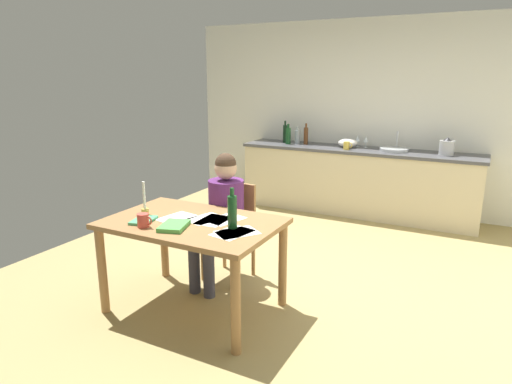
% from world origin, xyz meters
% --- Properties ---
extents(ground_plane, '(5.20, 5.20, 0.04)m').
position_xyz_m(ground_plane, '(0.00, 0.00, -0.02)').
color(ground_plane, tan).
extents(wall_back, '(5.20, 0.12, 2.60)m').
position_xyz_m(wall_back, '(0.00, 2.60, 1.30)').
color(wall_back, silver).
rests_on(wall_back, ground).
extents(kitchen_counter, '(3.19, 0.64, 0.90)m').
position_xyz_m(kitchen_counter, '(0.00, 2.24, 0.45)').
color(kitchen_counter, beige).
rests_on(kitchen_counter, ground).
extents(dining_table, '(1.34, 0.89, 0.75)m').
position_xyz_m(dining_table, '(-0.44, -0.98, 0.65)').
color(dining_table, '#9E7042').
rests_on(dining_table, ground).
extents(chair_at_table, '(0.43, 0.43, 0.89)m').
position_xyz_m(chair_at_table, '(-0.49, -0.30, 0.50)').
color(chair_at_table, '#9E7042').
rests_on(chair_at_table, ground).
extents(person_seated, '(0.35, 0.61, 1.19)m').
position_xyz_m(person_seated, '(-0.50, -0.44, 0.68)').
color(person_seated, '#592666').
rests_on(person_seated, ground).
extents(coffee_mug, '(0.13, 0.09, 0.10)m').
position_xyz_m(coffee_mug, '(-0.67, -1.27, 0.81)').
color(coffee_mug, '#D84C3F').
rests_on(coffee_mug, dining_table).
extents(candlestick, '(0.06, 0.06, 0.28)m').
position_xyz_m(candlestick, '(-0.87, -1.02, 0.83)').
color(candlestick, gold).
rests_on(candlestick, dining_table).
extents(book_magazine, '(0.19, 0.25, 0.02)m').
position_xyz_m(book_magazine, '(-0.76, -1.17, 0.77)').
color(book_magazine, '#4BA770').
rests_on(book_magazine, dining_table).
extents(book_cookery, '(0.25, 0.30, 0.03)m').
position_xyz_m(book_cookery, '(-0.46, -1.18, 0.77)').
color(book_cookery, '#51AA4C').
rests_on(book_cookery, dining_table).
extents(paper_letter, '(0.27, 0.33, 0.00)m').
position_xyz_m(paper_letter, '(-0.02, -1.07, 0.76)').
color(paper_letter, white).
rests_on(paper_letter, dining_table).
extents(paper_bill, '(0.26, 0.33, 0.00)m').
position_xyz_m(paper_bill, '(-0.59, -0.98, 0.76)').
color(paper_bill, white).
rests_on(paper_bill, dining_table).
extents(paper_envelope, '(0.34, 0.36, 0.00)m').
position_xyz_m(paper_envelope, '(0.01, -1.05, 0.76)').
color(paper_envelope, white).
rests_on(paper_envelope, dining_table).
extents(paper_receipt, '(0.29, 0.35, 0.00)m').
position_xyz_m(paper_receipt, '(-0.37, -0.89, 0.76)').
color(paper_receipt, white).
rests_on(paper_receipt, dining_table).
extents(paper_notice, '(0.22, 0.31, 0.00)m').
position_xyz_m(paper_notice, '(-0.29, -0.90, 0.76)').
color(paper_notice, white).
rests_on(paper_notice, dining_table).
extents(paper_flyer, '(0.28, 0.34, 0.00)m').
position_xyz_m(paper_flyer, '(-0.22, -0.83, 0.76)').
color(paper_flyer, white).
rests_on(paper_flyer, dining_table).
extents(wine_bottle_on_table, '(0.07, 0.07, 0.31)m').
position_xyz_m(wine_bottle_on_table, '(-0.07, -0.99, 0.89)').
color(wine_bottle_on_table, '#194C23').
rests_on(wine_bottle_on_table, dining_table).
extents(sink_unit, '(0.36, 0.36, 0.24)m').
position_xyz_m(sink_unit, '(0.47, 2.24, 0.92)').
color(sink_unit, '#B2B7BC').
rests_on(sink_unit, kitchen_counter).
extents(bottle_oil, '(0.06, 0.06, 0.32)m').
position_xyz_m(bottle_oil, '(-1.10, 2.30, 1.03)').
color(bottle_oil, black).
rests_on(bottle_oil, kitchen_counter).
extents(bottle_vinegar, '(0.07, 0.07, 0.29)m').
position_xyz_m(bottle_vinegar, '(-1.01, 2.19, 1.02)').
color(bottle_vinegar, '#194C23').
rests_on(bottle_vinegar, kitchen_counter).
extents(bottle_wine_red, '(0.07, 0.07, 0.24)m').
position_xyz_m(bottle_wine_red, '(-0.89, 2.25, 1.00)').
color(bottle_wine_red, '#8C999E').
rests_on(bottle_wine_red, kitchen_counter).
extents(bottle_sauce, '(0.06, 0.06, 0.30)m').
position_xyz_m(bottle_sauce, '(-0.77, 2.27, 1.03)').
color(bottle_sauce, '#593319').
rests_on(bottle_sauce, kitchen_counter).
extents(mixing_bowl, '(0.26, 0.26, 0.12)m').
position_xyz_m(mixing_bowl, '(-0.16, 2.29, 0.96)').
color(mixing_bowl, white).
rests_on(mixing_bowl, kitchen_counter).
extents(stovetop_kettle, '(0.18, 0.18, 0.22)m').
position_xyz_m(stovetop_kettle, '(1.10, 2.24, 1.00)').
color(stovetop_kettle, '#B7BABF').
rests_on(stovetop_kettle, kitchen_counter).
extents(wine_glass_near_sink, '(0.07, 0.07, 0.15)m').
position_xyz_m(wine_glass_near_sink, '(0.06, 2.39, 1.01)').
color(wine_glass_near_sink, silver).
rests_on(wine_glass_near_sink, kitchen_counter).
extents(wine_glass_by_kettle, '(0.07, 0.07, 0.15)m').
position_xyz_m(wine_glass_by_kettle, '(-0.05, 2.39, 1.01)').
color(wine_glass_by_kettle, silver).
rests_on(wine_glass_by_kettle, kitchen_counter).
extents(teacup_on_counter, '(0.12, 0.08, 0.11)m').
position_xyz_m(teacup_on_counter, '(-0.11, 2.09, 0.95)').
color(teacup_on_counter, '#F2CC4C').
rests_on(teacup_on_counter, kitchen_counter).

